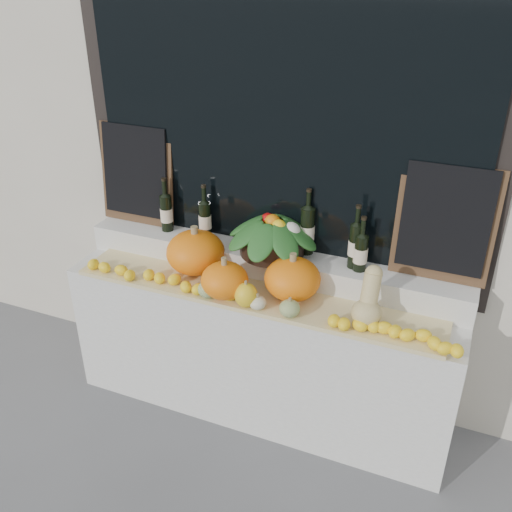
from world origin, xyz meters
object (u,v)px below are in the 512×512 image
pumpkin_left (196,252)px  butternut_squash (369,302)px  produce_bowl (272,234)px  wine_bottle_tall (307,230)px  pumpkin_right (292,279)px

pumpkin_left → butternut_squash: bearing=-6.9°
produce_bowl → wine_bottle_tall: 0.20m
pumpkin_right → pumpkin_left: bearing=175.5°
pumpkin_left → pumpkin_right: bearing=-4.5°
produce_bowl → wine_bottle_tall: bearing=22.6°
pumpkin_right → butternut_squash: (0.43, -0.08, 0.01)m
wine_bottle_tall → pumpkin_left: bearing=-159.3°
pumpkin_right → wine_bottle_tall: bearing=92.7°
pumpkin_right → produce_bowl: produce_bowl is taller
butternut_squash → produce_bowl: produce_bowl is taller
pumpkin_right → wine_bottle_tall: size_ratio=0.78×
pumpkin_left → pumpkin_right: pumpkin_left is taller
butternut_squash → produce_bowl: bearing=156.1°
pumpkin_right → wine_bottle_tall: 0.32m
produce_bowl → butternut_squash: bearing=-23.9°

